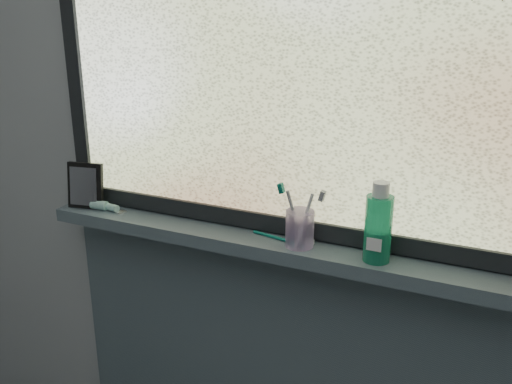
{
  "coord_description": "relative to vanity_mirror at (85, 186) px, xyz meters",
  "views": [
    {
      "loc": [
        0.49,
        -0.13,
        1.66
      ],
      "look_at": [
        -0.05,
        1.05,
        1.22
      ],
      "focal_mm": 40.0,
      "sensor_mm": 36.0,
      "label": 1
    }
  ],
  "objects": [
    {
      "name": "frame_bottom",
      "position": [
        0.73,
        0.06,
        -0.04
      ],
      "size": [
        1.6,
        0.03,
        0.05
      ],
      "primitive_type": "cube",
      "color": "black",
      "rests_on": "windowsill"
    },
    {
      "name": "toothbrush_lying",
      "position": [
        0.66,
        0.02,
        -0.07
      ],
      "size": [
        0.2,
        0.06,
        0.01
      ],
      "primitive_type": null,
      "rotation": [
        0.0,
        0.0,
        -0.19
      ],
      "color": "#0B6858",
      "rests_on": "windowsill"
    },
    {
      "name": "vanity_mirror",
      "position": [
        0.0,
        0.0,
        0.0
      ],
      "size": [
        0.13,
        0.08,
        0.15
      ],
      "primitive_type": "cube",
      "rotation": [
        0.0,
        0.0,
        0.19
      ],
      "color": "black",
      "rests_on": "windowsill"
    },
    {
      "name": "frame_left",
      "position": [
        -0.05,
        0.06,
        0.44
      ],
      "size": [
        0.05,
        0.03,
        1.1
      ],
      "primitive_type": "cube",
      "color": "black",
      "rests_on": "wall_back"
    },
    {
      "name": "mouthwash_bottle",
      "position": [
        0.94,
        -0.0,
        0.03
      ],
      "size": [
        0.07,
        0.07,
        0.17
      ],
      "primitive_type": "cylinder",
      "rotation": [
        0.0,
        0.0,
        0.03
      ],
      "color": "#21AD79",
      "rests_on": "windowsill"
    },
    {
      "name": "wall_back",
      "position": [
        0.73,
        0.09,
        0.16
      ],
      "size": [
        3.0,
        0.01,
        2.5
      ],
      "primitive_type": "cube",
      "color": "#9EA3A8",
      "rests_on": "ground"
    },
    {
      "name": "toothpaste_tube",
      "position": [
        0.07,
        -0.0,
        -0.06
      ],
      "size": [
        0.17,
        0.04,
        0.03
      ],
      "primitive_type": null,
      "rotation": [
        0.0,
        0.0,
        -0.01
      ],
      "color": "white",
      "rests_on": "windowsill"
    },
    {
      "name": "window_pane",
      "position": [
        0.73,
        0.06,
        0.44
      ],
      "size": [
        1.5,
        0.01,
        1.0
      ],
      "primitive_type": "cube",
      "color": "silver",
      "rests_on": "wall_back"
    },
    {
      "name": "windowsill",
      "position": [
        0.73,
        0.01,
        -0.09
      ],
      "size": [
        1.62,
        0.14,
        0.04
      ],
      "primitive_type": "cube",
      "color": "#485760",
      "rests_on": "wall_back"
    },
    {
      "name": "toothbrush_cup",
      "position": [
        0.73,
        0.0,
        -0.02
      ],
      "size": [
        0.08,
        0.08,
        0.1
      ],
      "primitive_type": "cylinder",
      "rotation": [
        0.0,
        0.0,
        -0.02
      ],
      "color": "#CFADE5",
      "rests_on": "windowsill"
    }
  ]
}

